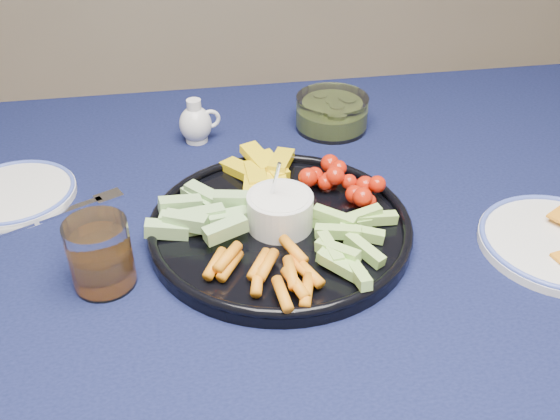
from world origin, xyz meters
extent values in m
cylinder|color=#442C16|center=(0.72, 0.42, 0.35)|extent=(0.07, 0.07, 0.70)
cube|color=#442C16|center=(0.00, 0.00, 0.72)|extent=(1.60, 1.00, 0.04)
cube|color=black|center=(0.00, 0.00, 0.74)|extent=(1.66, 1.06, 0.01)
cube|color=black|center=(0.00, 0.53, 0.60)|extent=(1.66, 0.01, 0.30)
cylinder|color=black|center=(-0.02, 0.04, 0.75)|extent=(0.35, 0.35, 0.02)
torus|color=black|center=(-0.02, 0.04, 0.77)|extent=(0.36, 0.36, 0.01)
cylinder|color=white|center=(-0.02, 0.04, 0.79)|extent=(0.09, 0.09, 0.05)
cylinder|color=white|center=(-0.02, 0.04, 0.81)|extent=(0.08, 0.08, 0.01)
cylinder|color=silver|center=(-0.11, 0.32, 0.75)|extent=(0.04, 0.04, 0.01)
ellipsoid|color=silver|center=(-0.11, 0.32, 0.78)|extent=(0.05, 0.05, 0.06)
cylinder|color=silver|center=(-0.11, 0.32, 0.81)|extent=(0.02, 0.02, 0.02)
torus|color=silver|center=(-0.09, 0.32, 0.78)|extent=(0.03, 0.01, 0.03)
torus|color=#465BC5|center=(-0.11, 0.32, 0.80)|extent=(0.03, 0.03, 0.00)
cylinder|color=silver|center=(0.12, 0.33, 0.78)|extent=(0.13, 0.13, 0.06)
cylinder|color=#4E5F1B|center=(0.12, 0.33, 0.76)|extent=(0.11, 0.11, 0.03)
cylinder|color=white|center=(0.34, -0.05, 0.75)|extent=(0.21, 0.21, 0.01)
torus|color=#465BC5|center=(0.34, -0.05, 0.76)|extent=(0.21, 0.21, 0.01)
cylinder|color=silver|center=(-0.24, -0.02, 0.79)|extent=(0.08, 0.08, 0.09)
cylinder|color=orange|center=(-0.24, -0.02, 0.77)|extent=(0.07, 0.07, 0.05)
cube|color=silver|center=(-0.33, 0.13, 0.75)|extent=(0.15, 0.08, 0.00)
cube|color=silver|center=(-0.25, 0.17, 0.75)|extent=(0.05, 0.04, 0.00)
cube|color=silver|center=(0.31, -0.09, 0.75)|extent=(0.08, 0.12, 0.00)
cylinder|color=white|center=(-0.39, 0.19, 0.75)|extent=(0.18, 0.18, 0.01)
torus|color=#465BC5|center=(-0.39, 0.19, 0.76)|extent=(0.17, 0.17, 0.01)
camera|label=1|loc=(-0.13, -0.63, 1.27)|focal=40.00mm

